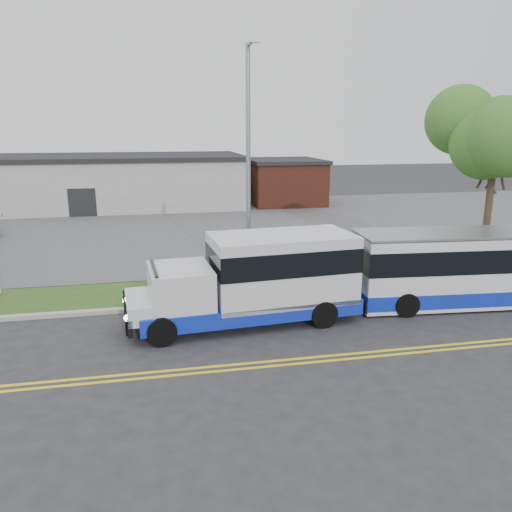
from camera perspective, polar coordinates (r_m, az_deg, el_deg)
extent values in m
plane|color=#28282B|center=(17.94, -8.69, -7.13)|extent=(140.00, 140.00, 0.00)
cube|color=yellow|center=(14.42, -7.87, -12.67)|extent=(70.00, 0.12, 0.01)
cube|color=yellow|center=(14.16, -7.79, -13.22)|extent=(70.00, 0.12, 0.01)
cube|color=#9E9B93|center=(18.94, -8.88, -5.71)|extent=(80.00, 0.30, 0.15)
cube|color=#324918|center=(20.65, -9.12, -4.08)|extent=(80.00, 3.30, 0.10)
cube|color=#4C4C4F|center=(34.31, -10.18, 3.32)|extent=(80.00, 25.00, 0.10)
cube|color=#9E9E99|center=(44.25, -18.51, 7.83)|extent=(25.00, 10.00, 4.00)
cube|color=black|center=(44.08, -18.74, 10.63)|extent=(25.40, 10.40, 0.35)
cube|color=black|center=(39.49, -19.23, 5.73)|extent=(2.00, 0.15, 2.20)
cube|color=brown|center=(44.37, 3.20, 8.30)|extent=(6.00, 7.00, 3.60)
cube|color=black|center=(44.20, 3.24, 10.81)|extent=(6.30, 7.30, 0.30)
cylinder|color=#34251C|center=(24.86, 24.88, 3.70)|extent=(0.32, 0.32, 4.76)
ellipsoid|color=#366523|center=(24.53, 25.82, 12.30)|extent=(5.20, 5.20, 4.42)
cylinder|color=gray|center=(19.89, -0.89, 9.56)|extent=(0.18, 0.18, 9.50)
cylinder|color=gray|center=(19.36, -0.53, 23.23)|extent=(0.12, 1.40, 0.12)
cube|color=gray|center=(18.72, -0.12, 23.38)|extent=(0.35, 0.18, 0.12)
cube|color=#1026B1|center=(17.31, -0.89, -5.62)|extent=(7.66, 3.12, 0.55)
cube|color=silver|center=(17.26, 2.97, -1.29)|extent=(5.03, 2.91, 2.31)
cube|color=black|center=(17.16, 2.99, -0.05)|extent=(5.05, 2.95, 0.82)
cube|color=silver|center=(16.61, -8.63, -3.47)|extent=(2.16, 2.52, 1.32)
cube|color=black|center=(16.47, -11.51, -2.95)|extent=(0.28, 2.09, 0.99)
cube|color=silver|center=(16.69, -12.70, -5.57)|extent=(1.28, 2.34, 0.60)
cube|color=black|center=(16.79, -14.33, -6.75)|extent=(0.35, 2.26, 0.55)
sphere|color=#FFD88C|center=(15.92, -14.48, -6.89)|extent=(0.24, 0.24, 0.22)
sphere|color=#FFD88C|center=(17.47, -14.67, -4.97)|extent=(0.24, 0.24, 0.22)
cylinder|color=black|center=(15.78, -10.71, -8.50)|extent=(0.95, 0.38, 0.92)
cylinder|color=black|center=(17.99, -11.46, -5.62)|extent=(0.95, 0.38, 0.92)
cylinder|color=black|center=(17.04, 7.74, -6.61)|extent=(0.95, 0.38, 0.92)
cylinder|color=black|center=(19.10, 4.89, -4.17)|extent=(0.95, 0.38, 0.92)
cube|color=silver|center=(20.87, 24.86, -1.14)|extent=(10.21, 3.05, 2.65)
cube|color=#1026B1|center=(21.11, 24.60, -3.54)|extent=(10.23, 3.07, 0.55)
cube|color=black|center=(20.75, 25.00, 0.20)|extent=(10.25, 3.09, 0.87)
cube|color=black|center=(18.66, 11.83, -0.80)|extent=(0.25, 2.10, 1.46)
cube|color=black|center=(19.02, 11.44, -4.66)|extent=(0.28, 2.29, 0.46)
cube|color=gray|center=(20.58, 25.25, 2.47)|extent=(10.21, 3.05, 0.11)
cylinder|color=black|center=(18.59, 16.84, -5.37)|extent=(0.90, 0.36, 0.88)
cylinder|color=black|center=(20.47, 14.45, -3.38)|extent=(0.90, 0.36, 0.88)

